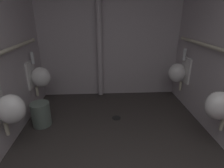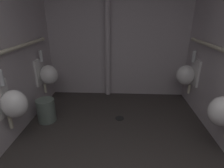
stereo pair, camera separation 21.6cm
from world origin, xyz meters
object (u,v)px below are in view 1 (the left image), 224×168
(urinal_right_far, at_px, (178,72))
(urinal_left_far, at_px, (40,77))
(urinal_left_mid, at_px, (9,108))
(floor_drain, at_px, (116,118))
(urinal_right_mid, at_px, (221,105))
(waste_bin, at_px, (41,114))
(standpipe_back_wall, at_px, (99,26))

(urinal_right_far, bearing_deg, urinal_left_far, -177.71)
(urinal_right_far, bearing_deg, urinal_left_mid, -153.86)
(floor_drain, bearing_deg, urinal_left_mid, -150.73)
(floor_drain, bearing_deg, urinal_left_far, 163.38)
(urinal_left_mid, relative_size, urinal_right_mid, 1.00)
(waste_bin, bearing_deg, standpipe_back_wall, 48.71)
(urinal_right_mid, bearing_deg, urinal_left_far, 154.64)
(urinal_right_mid, bearing_deg, waste_bin, 164.28)
(urinal_right_mid, relative_size, standpipe_back_wall, 0.28)
(urinal_right_far, relative_size, floor_drain, 5.39)
(urinal_right_mid, relative_size, floor_drain, 5.39)
(urinal_left_mid, distance_m, urinal_right_mid, 2.36)
(urinal_left_far, bearing_deg, urinal_left_mid, -90.00)
(urinal_left_mid, xyz_separation_m, standpipe_back_wall, (0.99, 1.58, 0.76))
(standpipe_back_wall, relative_size, floor_drain, 19.11)
(floor_drain, bearing_deg, standpipe_back_wall, 105.74)
(urinal_right_mid, bearing_deg, urinal_left_mid, 178.67)
(urinal_right_mid, xyz_separation_m, waste_bin, (-2.25, 0.63, -0.42))
(urinal_left_far, bearing_deg, floor_drain, -16.62)
(urinal_left_far, distance_m, waste_bin, 0.65)
(standpipe_back_wall, distance_m, waste_bin, 1.78)
(urinal_left_far, height_order, urinal_right_mid, same)
(urinal_left_mid, bearing_deg, urinal_right_far, 26.14)
(urinal_left_mid, xyz_separation_m, urinal_right_mid, (2.36, -0.05, 0.00))
(urinal_left_mid, height_order, urinal_right_far, same)
(urinal_left_far, bearing_deg, standpipe_back_wall, 27.57)
(waste_bin, bearing_deg, urinal_left_mid, -100.71)
(urinal_left_far, relative_size, standpipe_back_wall, 0.28)
(urinal_left_mid, distance_m, waste_bin, 0.72)
(urinal_right_mid, height_order, waste_bin, urinal_right_mid)
(urinal_left_far, distance_m, urinal_right_mid, 2.61)
(urinal_left_mid, distance_m, floor_drain, 1.54)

